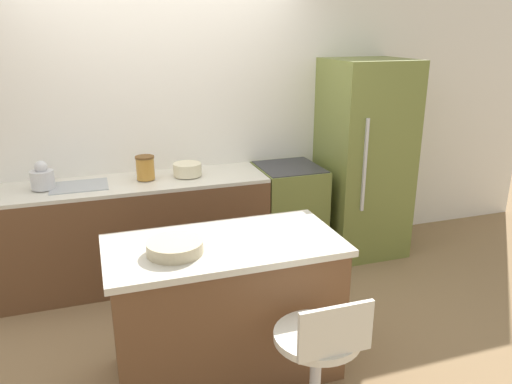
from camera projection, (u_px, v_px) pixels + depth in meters
name	position (u px, v px, depth m)	size (l,w,h in m)	color
ground_plane	(183.00, 290.00, 4.17)	(14.00, 14.00, 0.00)	#8E704C
wall_back	(162.00, 123.00, 4.35)	(8.00, 0.06, 2.60)	white
back_counter	(134.00, 232.00, 4.22)	(2.24, 0.60, 0.90)	brown
kitchen_island	(225.00, 308.00, 3.08)	(1.39, 0.71, 0.89)	brown
oven_range	(288.00, 213.00, 4.65)	(0.56, 0.61, 0.90)	olive
refrigerator	(364.00, 159.00, 4.68)	(0.73, 0.71, 1.83)	olive
stool_chair	(318.00, 364.00, 2.58)	(0.45, 0.45, 0.87)	#B7B7BC
kettle	(42.00, 177.00, 3.86)	(0.18, 0.18, 0.22)	silver
mixing_bowl	(187.00, 169.00, 4.22)	(0.24, 0.24, 0.11)	beige
canister_jar	(145.00, 168.00, 4.10)	(0.16, 0.16, 0.20)	#B77F33
fruit_bowl	(175.00, 247.00, 2.79)	(0.32, 0.32, 0.07)	#C1B28E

